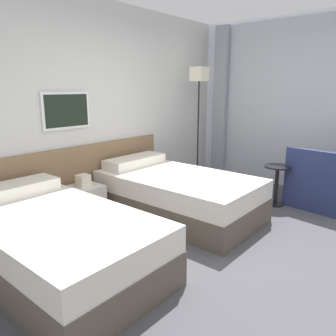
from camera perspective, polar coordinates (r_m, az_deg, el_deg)
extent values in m
plane|color=#47474C|center=(3.51, 12.00, -13.67)|extent=(16.00, 16.00, 0.00)
cube|color=silver|center=(4.51, -11.94, 10.34)|extent=(10.00, 0.06, 2.70)
cube|color=#846647|center=(4.31, -16.44, -2.36)|extent=(3.04, 0.04, 0.88)
cube|color=white|center=(4.16, -17.30, 9.53)|extent=(0.64, 0.03, 0.44)
cube|color=black|center=(4.15, -17.18, 9.53)|extent=(0.58, 0.01, 0.38)
cube|color=#8E939E|center=(6.11, 9.06, 11.03)|extent=(0.10, 0.24, 2.64)
cube|color=brown|center=(3.17, -18.69, -14.24)|extent=(1.14, 2.01, 0.30)
cube|color=silver|center=(3.05, -19.08, -9.80)|extent=(1.13, 1.99, 0.23)
cube|color=silver|center=(3.65, -25.66, -3.52)|extent=(0.91, 0.34, 0.13)
cube|color=brown|center=(4.23, 1.82, -6.25)|extent=(1.14, 2.01, 0.30)
cube|color=silver|center=(4.14, 1.85, -2.78)|extent=(1.13, 1.99, 0.23)
cube|color=silver|center=(4.60, -5.76, 1.17)|extent=(0.91, 0.34, 0.13)
cube|color=beige|center=(4.18, -14.31, -5.93)|extent=(0.40, 0.38, 0.44)
cube|color=beige|center=(4.09, -14.55, -2.11)|extent=(0.14, 0.14, 0.14)
cylinder|color=black|center=(5.65, 5.06, -2.59)|extent=(0.24, 0.24, 0.02)
cylinder|color=black|center=(5.47, 5.25, 5.98)|extent=(0.02, 0.02, 1.68)
cube|color=beige|center=(5.42, 5.47, 15.97)|extent=(0.22, 0.22, 0.22)
cylinder|color=black|center=(4.87, 18.09, -5.99)|extent=(0.24, 0.24, 0.01)
cylinder|color=black|center=(4.79, 18.33, -2.94)|extent=(0.05, 0.05, 0.53)
cylinder|color=black|center=(4.72, 18.58, 0.23)|extent=(0.36, 0.36, 0.02)
cube|color=navy|center=(5.05, 25.35, -3.46)|extent=(0.90, 0.86, 0.43)
cube|color=navy|center=(4.63, 24.18, 0.45)|extent=(0.20, 0.76, 0.39)
cube|color=navy|center=(5.11, 22.26, 0.56)|extent=(0.69, 0.18, 0.18)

